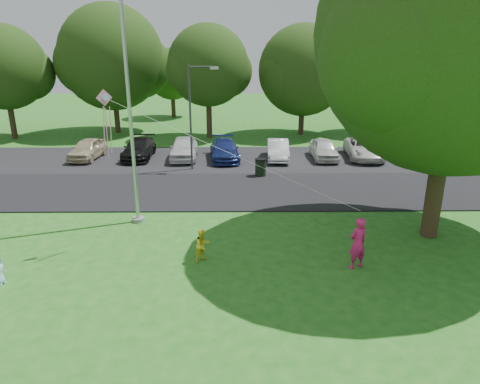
{
  "coord_description": "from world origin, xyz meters",
  "views": [
    {
      "loc": [
        0.54,
        -11.48,
        6.75
      ],
      "look_at": [
        0.7,
        4.0,
        1.6
      ],
      "focal_mm": 32.0,
      "sensor_mm": 36.0,
      "label": 1
    }
  ],
  "objects_px": {
    "child_yellow": "(202,245)",
    "flagpole": "(131,121)",
    "trash_can": "(261,168)",
    "kite": "(115,115)",
    "big_tree": "(456,41)",
    "woman": "(358,243)",
    "street_lamp": "(194,108)"
  },
  "relations": [
    {
      "from": "child_yellow",
      "to": "flagpole",
      "type": "bearing_deg",
      "value": 86.85
    },
    {
      "from": "child_yellow",
      "to": "trash_can",
      "type": "bearing_deg",
      "value": 33.24
    },
    {
      "from": "trash_can",
      "to": "kite",
      "type": "bearing_deg",
      "value": -120.47
    },
    {
      "from": "child_yellow",
      "to": "kite",
      "type": "xyz_separation_m",
      "value": [
        -2.8,
        1.07,
        4.16
      ]
    },
    {
      "from": "flagpole",
      "to": "kite",
      "type": "relative_size",
      "value": 1.19
    },
    {
      "from": "big_tree",
      "to": "woman",
      "type": "relative_size",
      "value": 6.91
    },
    {
      "from": "big_tree",
      "to": "kite",
      "type": "height_order",
      "value": "big_tree"
    },
    {
      "from": "big_tree",
      "to": "woman",
      "type": "bearing_deg",
      "value": -144.27
    },
    {
      "from": "flagpole",
      "to": "big_tree",
      "type": "height_order",
      "value": "big_tree"
    },
    {
      "from": "flagpole",
      "to": "kite",
      "type": "xyz_separation_m",
      "value": [
        0.12,
        -2.46,
        0.56
      ]
    },
    {
      "from": "woman",
      "to": "trash_can",
      "type": "bearing_deg",
      "value": -100.44
    },
    {
      "from": "big_tree",
      "to": "kite",
      "type": "relative_size",
      "value": 1.44
    },
    {
      "from": "big_tree",
      "to": "child_yellow",
      "type": "relative_size",
      "value": 10.64
    },
    {
      "from": "flagpole",
      "to": "child_yellow",
      "type": "height_order",
      "value": "flagpole"
    },
    {
      "from": "street_lamp",
      "to": "woman",
      "type": "relative_size",
      "value": 3.46
    },
    {
      "from": "trash_can",
      "to": "woman",
      "type": "distance_m",
      "value": 10.91
    },
    {
      "from": "flagpole",
      "to": "woman",
      "type": "distance_m",
      "value": 9.51
    },
    {
      "from": "street_lamp",
      "to": "trash_can",
      "type": "xyz_separation_m",
      "value": [
        3.73,
        -1.44,
        -3.11
      ]
    },
    {
      "from": "trash_can",
      "to": "big_tree",
      "type": "bearing_deg",
      "value": -54.18
    },
    {
      "from": "flagpole",
      "to": "trash_can",
      "type": "distance_m",
      "value": 9.27
    },
    {
      "from": "trash_can",
      "to": "child_yellow",
      "type": "height_order",
      "value": "child_yellow"
    },
    {
      "from": "flagpole",
      "to": "trash_can",
      "type": "relative_size",
      "value": 9.78
    },
    {
      "from": "flagpole",
      "to": "trash_can",
      "type": "xyz_separation_m",
      "value": [
        5.43,
        6.56,
        -3.65
      ]
    },
    {
      "from": "child_yellow",
      "to": "kite",
      "type": "distance_m",
      "value": 5.13
    },
    {
      "from": "big_tree",
      "to": "kite",
      "type": "xyz_separation_m",
      "value": [
        -11.21,
        -0.84,
        -2.31
      ]
    },
    {
      "from": "woman",
      "to": "child_yellow",
      "type": "xyz_separation_m",
      "value": [
        -5.02,
        0.52,
        -0.31
      ]
    },
    {
      "from": "flagpole",
      "to": "street_lamp",
      "type": "height_order",
      "value": "flagpole"
    },
    {
      "from": "woman",
      "to": "child_yellow",
      "type": "height_order",
      "value": "woman"
    },
    {
      "from": "child_yellow",
      "to": "kite",
      "type": "bearing_deg",
      "value": 116.29
    },
    {
      "from": "street_lamp",
      "to": "kite",
      "type": "distance_m",
      "value": 10.63
    },
    {
      "from": "trash_can",
      "to": "kite",
      "type": "relative_size",
      "value": 0.12
    },
    {
      "from": "big_tree",
      "to": "trash_can",
      "type": "bearing_deg",
      "value": 125.82
    }
  ]
}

